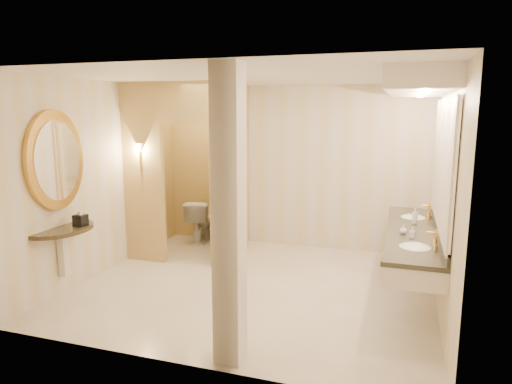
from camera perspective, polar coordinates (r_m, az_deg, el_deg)
floor at (r=6.16m, az=-0.17°, el=-11.67°), size 4.50×4.50×0.00m
ceiling at (r=5.74m, az=-0.18°, el=14.24°), size 4.50×4.50×0.00m
wall_back at (r=7.71m, az=4.48°, el=3.11°), size 4.50×0.02×2.70m
wall_front at (r=3.99m, az=-9.21°, el=-3.65°), size 4.50×0.02×2.70m
wall_left at (r=6.84m, az=-18.40°, el=1.72°), size 0.02×4.00×2.70m
wall_right at (r=5.54m, az=22.54°, el=-0.42°), size 0.02×4.00×2.70m
toilet_closet at (r=7.09m, az=-6.36°, el=2.76°), size 1.50×1.55×2.70m
wall_sconce at (r=6.96m, az=-14.32°, el=5.24°), size 0.14×0.14×0.42m
vanity at (r=5.68m, az=19.86°, el=2.86°), size 0.75×2.83×2.09m
console_shelf at (r=6.06m, az=-23.63°, el=0.24°), size 0.93×0.93×1.92m
pillar at (r=4.03m, az=-3.39°, el=-3.37°), size 0.25×0.25×2.70m
tissue_box at (r=6.09m, az=-21.08°, el=-3.31°), size 0.14×0.14×0.14m
toilet at (r=8.17m, az=-6.90°, el=-3.52°), size 0.51×0.78×0.74m
soap_bottle_a at (r=5.44m, az=18.95°, el=-4.84°), size 0.06×0.06×0.12m
soap_bottle_b at (r=5.58m, az=17.94°, el=-4.50°), size 0.09×0.09×0.11m
soap_bottle_c at (r=6.11m, az=19.25°, el=-2.87°), size 0.08×0.08×0.20m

